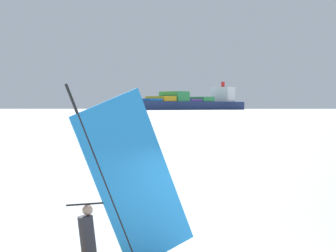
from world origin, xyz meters
The scene contains 3 objects.
windsurfer centered at (-2.25, 1.52, 1.06)m, with size 3.99×1.21×3.98m.
cargo_ship centered at (166.22, 654.27, 7.24)m, with size 151.55×110.55×31.68m.
distant_headland centered at (399.61, 1263.59, 20.67)m, with size 805.42×329.89×41.34m, color #4C564C.
Camera 1 is at (-3.90, -11.73, 3.32)m, focal length 68.55 mm.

